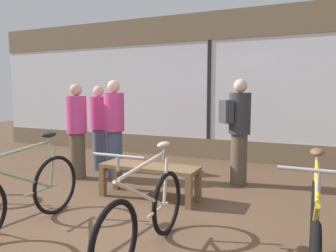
{
  "coord_description": "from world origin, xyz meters",
  "views": [
    {
      "loc": [
        2.11,
        -2.93,
        1.5
      ],
      "look_at": [
        0.0,
        1.8,
        0.95
      ],
      "focal_mm": 35.0,
      "sensor_mm": 36.0,
      "label": 1
    }
  ],
  "objects_px": {
    "customer_near_bench": "(77,129)",
    "bicycle_far_right": "(314,243)",
    "customer_by_window": "(114,127)",
    "customer_mid_floor": "(100,125)",
    "bicycle_left": "(21,194)",
    "display_bench": "(149,171)",
    "bicycle_right": "(146,215)",
    "customer_near_rack": "(238,128)"
  },
  "relations": [
    {
      "from": "customer_near_bench",
      "to": "bicycle_far_right",
      "type": "bearing_deg",
      "value": -27.49
    },
    {
      "from": "customer_by_window",
      "to": "customer_mid_floor",
      "type": "distance_m",
      "value": 0.75
    },
    {
      "from": "bicycle_left",
      "to": "customer_near_bench",
      "type": "xyz_separation_m",
      "value": [
        -0.83,
        1.94,
        0.45
      ]
    },
    {
      "from": "display_bench",
      "to": "customer_near_bench",
      "type": "distance_m",
      "value": 1.74
    },
    {
      "from": "customer_mid_floor",
      "to": "customer_by_window",
      "type": "bearing_deg",
      "value": -35.12
    },
    {
      "from": "display_bench",
      "to": "bicycle_left",
      "type": "bearing_deg",
      "value": -117.82
    },
    {
      "from": "bicycle_left",
      "to": "bicycle_right",
      "type": "relative_size",
      "value": 1.07
    },
    {
      "from": "bicycle_left",
      "to": "customer_mid_floor",
      "type": "height_order",
      "value": "customer_mid_floor"
    },
    {
      "from": "display_bench",
      "to": "customer_near_bench",
      "type": "height_order",
      "value": "customer_near_bench"
    },
    {
      "from": "bicycle_right",
      "to": "customer_near_rack",
      "type": "relative_size",
      "value": 0.98
    },
    {
      "from": "customer_near_rack",
      "to": "customer_mid_floor",
      "type": "distance_m",
      "value": 2.64
    },
    {
      "from": "display_bench",
      "to": "customer_mid_floor",
      "type": "height_order",
      "value": "customer_mid_floor"
    },
    {
      "from": "bicycle_right",
      "to": "bicycle_far_right",
      "type": "xyz_separation_m",
      "value": [
        1.41,
        -0.06,
        0.03
      ]
    },
    {
      "from": "bicycle_far_right",
      "to": "customer_mid_floor",
      "type": "bearing_deg",
      "value": 144.93
    },
    {
      "from": "bicycle_right",
      "to": "customer_by_window",
      "type": "bearing_deg",
      "value": 129.02
    },
    {
      "from": "bicycle_left",
      "to": "bicycle_right",
      "type": "bearing_deg",
      "value": 2.36
    },
    {
      "from": "bicycle_right",
      "to": "bicycle_far_right",
      "type": "bearing_deg",
      "value": -2.49
    },
    {
      "from": "bicycle_far_right",
      "to": "display_bench",
      "type": "height_order",
      "value": "bicycle_far_right"
    },
    {
      "from": "bicycle_far_right",
      "to": "customer_by_window",
      "type": "relative_size",
      "value": 1.05
    },
    {
      "from": "display_bench",
      "to": "customer_near_rack",
      "type": "bearing_deg",
      "value": 50.08
    },
    {
      "from": "customer_by_window",
      "to": "bicycle_left",
      "type": "bearing_deg",
      "value": -83.45
    },
    {
      "from": "customer_near_rack",
      "to": "customer_near_bench",
      "type": "bearing_deg",
      "value": -164.35
    },
    {
      "from": "bicycle_right",
      "to": "customer_mid_floor",
      "type": "relative_size",
      "value": 1.03
    },
    {
      "from": "customer_near_rack",
      "to": "customer_mid_floor",
      "type": "height_order",
      "value": "customer_near_rack"
    },
    {
      "from": "customer_by_window",
      "to": "customer_near_bench",
      "type": "relative_size",
      "value": 1.04
    },
    {
      "from": "bicycle_left",
      "to": "customer_near_bench",
      "type": "distance_m",
      "value": 2.16
    },
    {
      "from": "bicycle_right",
      "to": "customer_near_rack",
      "type": "bearing_deg",
      "value": 83.75
    },
    {
      "from": "customer_near_bench",
      "to": "bicycle_right",
      "type": "bearing_deg",
      "value": -39.0
    },
    {
      "from": "display_bench",
      "to": "customer_mid_floor",
      "type": "distance_m",
      "value": 2.07
    },
    {
      "from": "customer_near_bench",
      "to": "display_bench",
      "type": "bearing_deg",
      "value": -15.53
    },
    {
      "from": "customer_mid_floor",
      "to": "bicycle_right",
      "type": "bearing_deg",
      "value": -47.63
    },
    {
      "from": "bicycle_right",
      "to": "customer_near_rack",
      "type": "height_order",
      "value": "customer_near_rack"
    },
    {
      "from": "display_bench",
      "to": "bicycle_far_right",
      "type": "bearing_deg",
      "value": -35.24
    },
    {
      "from": "customer_by_window",
      "to": "customer_near_rack",
      "type": "bearing_deg",
      "value": 12.78
    },
    {
      "from": "bicycle_left",
      "to": "customer_near_bench",
      "type": "height_order",
      "value": "customer_near_bench"
    },
    {
      "from": "customer_by_window",
      "to": "customer_mid_floor",
      "type": "bearing_deg",
      "value": 144.88
    },
    {
      "from": "bicycle_left",
      "to": "bicycle_right",
      "type": "xyz_separation_m",
      "value": [
        1.49,
        0.06,
        -0.02
      ]
    },
    {
      "from": "bicycle_left",
      "to": "customer_near_bench",
      "type": "relative_size",
      "value": 1.09
    },
    {
      "from": "bicycle_far_right",
      "to": "display_bench",
      "type": "bearing_deg",
      "value": 144.76
    },
    {
      "from": "bicycle_left",
      "to": "customer_near_rack",
      "type": "height_order",
      "value": "customer_near_rack"
    },
    {
      "from": "bicycle_far_right",
      "to": "display_bench",
      "type": "xyz_separation_m",
      "value": [
        -2.11,
        1.49,
        -0.02
      ]
    },
    {
      "from": "customer_by_window",
      "to": "bicycle_right",
      "type": "bearing_deg",
      "value": -50.98
    }
  ]
}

